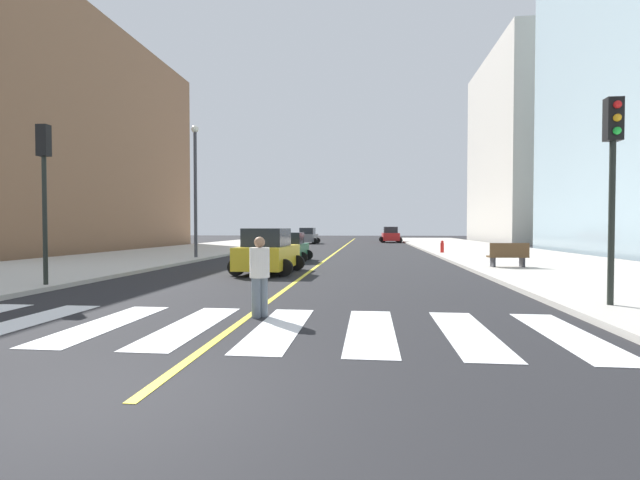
# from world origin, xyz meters

# --- Properties ---
(ground_plane) EXTENTS (220.00, 220.00, 0.00)m
(ground_plane) POSITION_xyz_m (0.00, 0.00, 0.00)
(ground_plane) COLOR black
(sidewalk_kerb_east) EXTENTS (10.00, 120.00, 0.15)m
(sidewalk_kerb_east) POSITION_xyz_m (12.20, 20.00, 0.07)
(sidewalk_kerb_east) COLOR #B2ADA3
(sidewalk_kerb_east) RESTS_ON ground
(sidewalk_kerb_west) EXTENTS (10.00, 120.00, 0.15)m
(sidewalk_kerb_west) POSITION_xyz_m (-12.20, 20.00, 0.07)
(sidewalk_kerb_west) COLOR #B2ADA3
(sidewalk_kerb_west) RESTS_ON ground
(crosswalk_paint) EXTENTS (13.50, 4.00, 0.01)m
(crosswalk_paint) POSITION_xyz_m (0.00, 4.00, 0.01)
(crosswalk_paint) COLOR silver
(crosswalk_paint) RESTS_ON ground
(lane_divider_paint) EXTENTS (0.16, 80.00, 0.01)m
(lane_divider_paint) POSITION_xyz_m (0.00, 40.00, 0.01)
(lane_divider_paint) COLOR yellow
(lane_divider_paint) RESTS_ON ground
(parking_garage_concrete) EXTENTS (18.00, 24.00, 25.25)m
(parking_garage_concrete) POSITION_xyz_m (27.48, 60.36, 12.63)
(parking_garage_concrete) COLOR #B2ADA3
(parking_garage_concrete) RESTS_ON ground
(low_rise_brick_west) EXTENTS (16.00, 32.00, 19.05)m
(low_rise_brick_west) POSITION_xyz_m (-26.48, 31.76, 9.52)
(low_rise_brick_west) COLOR brown
(low_rise_brick_west) RESTS_ON ground
(car_green_nearest) EXTENTS (2.38, 3.80, 1.70)m
(car_green_nearest) POSITION_xyz_m (-1.96, 21.77, 0.79)
(car_green_nearest) COLOR #236B42
(car_green_nearest) RESTS_ON ground
(car_gray_second) EXTENTS (2.82, 4.44, 1.96)m
(car_gray_second) POSITION_xyz_m (-4.95, 51.70, 0.92)
(car_gray_second) COLOR slate
(car_gray_second) RESTS_ON ground
(car_yellow_third) EXTENTS (2.82, 4.42, 1.95)m
(car_yellow_third) POSITION_xyz_m (-1.72, 14.77, 0.91)
(car_yellow_third) COLOR gold
(car_yellow_third) RESTS_ON ground
(car_red_fourth) EXTENTS (3.00, 4.74, 2.10)m
(car_red_fourth) POSITION_xyz_m (5.45, 57.28, 0.98)
(car_red_fourth) COLOR red
(car_red_fourth) RESTS_ON ground
(traffic_light_near_corner) EXTENTS (0.36, 0.41, 4.86)m
(traffic_light_near_corner) POSITION_xyz_m (8.34, 6.66, 3.56)
(traffic_light_near_corner) COLOR black
(traffic_light_near_corner) RESTS_ON sidewalk_kerb_east
(traffic_light_far_corner) EXTENTS (0.36, 0.41, 5.10)m
(traffic_light_far_corner) POSITION_xyz_m (-7.66, 8.87, 3.72)
(traffic_light_far_corner) COLOR black
(traffic_light_far_corner) RESTS_ON sidewalk_kerb_west
(park_bench) EXTENTS (1.84, 0.70, 1.12)m
(park_bench) POSITION_xyz_m (9.08, 17.28, 0.69)
(park_bench) COLOR brown
(park_bench) RESTS_ON sidewalk_kerb_east
(pedestrian_crossing) EXTENTS (0.44, 0.44, 1.78)m
(pedestrian_crossing) POSITION_xyz_m (0.27, 5.06, 0.98)
(pedestrian_crossing) COLOR slate
(pedestrian_crossing) RESTS_ON ground
(fire_hydrant) EXTENTS (0.26, 0.26, 0.89)m
(fire_hydrant) POSITION_xyz_m (8.00, 29.74, 0.58)
(fire_hydrant) COLOR red
(fire_hydrant) RESTS_ON sidewalk_kerb_east
(street_lamp) EXTENTS (0.44, 0.44, 8.11)m
(street_lamp) POSITION_xyz_m (-8.03, 22.61, 4.89)
(street_lamp) COLOR #38383D
(street_lamp) RESTS_ON sidewalk_kerb_west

